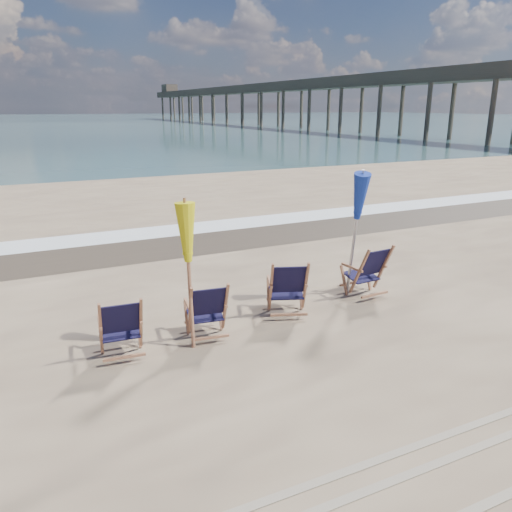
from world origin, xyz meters
The scene contains 11 objects.
ocean centered at (0.00, 128.00, 0.00)m, with size 400.00×400.00×0.00m, color #3C5F64.
surf_foam centered at (0.00, 8.30, 0.00)m, with size 200.00×1.40×0.01m, color silver.
wet_sand_strip centered at (0.00, 6.80, 0.00)m, with size 200.00×2.60×0.00m, color #42362A.
tire_tracks centered at (0.00, -2.80, 0.01)m, with size 80.00×1.30×0.01m, color gray, non-canonical shape.
beach_chair_0 centered at (-2.36, 1.04, 0.49)m, with size 0.63×0.71×0.98m, color black, non-canonical shape.
beach_chair_1 centered at (-1.05, 1.08, 0.49)m, with size 0.62×0.70×0.98m, color black, non-canonical shape.
beach_chair_2 centered at (0.48, 1.26, 0.52)m, with size 0.67×0.76×1.05m, color black, non-canonical shape.
beach_chair_3 centered at (2.34, 1.51, 0.53)m, with size 0.67×0.76×1.05m, color black, non-canonical shape.
umbrella_yellow centered at (-1.62, 1.05, 1.64)m, with size 0.30×0.30×2.17m.
umbrella_blue centered at (1.73, 1.66, 1.90)m, with size 0.30×0.30×2.44m.
fishing_pier centered at (38.00, 74.00, 4.65)m, with size 4.40×140.00×9.30m, color #4B4137, non-canonical shape.
Camera 1 is at (-3.69, -5.52, 3.48)m, focal length 35.00 mm.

